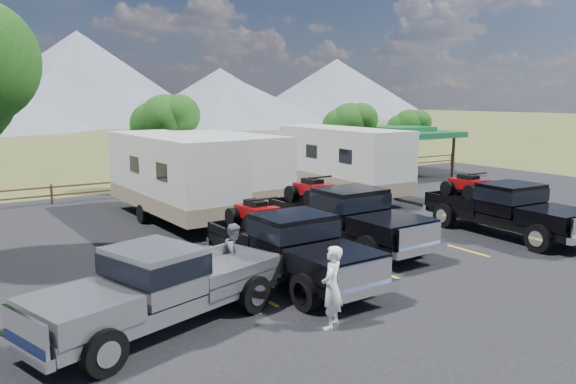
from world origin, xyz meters
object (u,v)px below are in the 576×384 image
trailer_left (173,176)px  person_a (332,287)px  rig_center (345,215)px  trailer_right (342,161)px  rig_left (288,244)px  trailer_center (228,167)px  person_b (235,254)px  rig_right (504,207)px  pickup_silver (161,286)px  pavilion (398,133)px

trailer_left → person_a: size_ratio=5.46×
rig_center → trailer_right: size_ratio=0.67×
rig_left → trailer_center: 11.83m
rig_left → person_b: size_ratio=3.78×
rig_center → person_a: size_ratio=3.67×
rig_center → rig_right: 6.26m
pickup_silver → person_b: (2.73, 1.71, -0.12)m
pavilion → pickup_silver: 26.76m
trailer_left → rig_center: bearing=-65.6°
pavilion → person_a: size_ratio=3.32×
pickup_silver → person_a: (3.15, -2.04, -0.04)m
rig_center → person_a: 7.03m
pavilion → rig_right: (-8.11, -14.08, -1.70)m
pavilion → person_b: bearing=-144.3°
pavilion → trailer_left: (-17.47, -5.20, -0.90)m
trailer_left → person_b: trailer_left is taller
trailer_left → pavilion: bearing=14.7°
trailer_left → rig_left: bearing=-92.9°
trailer_center → rig_left: bearing=-111.5°
pickup_silver → person_b: size_ratio=3.83×
rig_right → person_a: size_ratio=3.54×
pavilion → rig_center: 18.64m
rig_right → trailer_center: trailer_center is taller
rig_right → trailer_left: trailer_left is taller
pavilion → rig_left: size_ratio=0.96×
rig_left → pickup_silver: size_ratio=0.99×
pavilion → pickup_silver: size_ratio=0.95×
rig_left → trailer_center: bearing=69.7°
pavilion → rig_left: (-17.64, -14.09, -1.72)m
trailer_left → trailer_center: trailer_left is taller
rig_center → rig_right: bearing=-20.0°
rig_center → trailer_right: 9.59m
rig_left → pickup_silver: 4.37m
rig_left → rig_center: bearing=27.4°
rig_left → trailer_left: bearing=87.5°
rig_left → person_a: (-1.02, -3.35, -0.09)m
trailer_right → rig_right: bearing=-87.5°
pavilion → rig_right: size_ratio=0.94×
rig_left → pickup_silver: (-4.17, -1.30, -0.06)m
rig_left → trailer_right: bearing=43.9°
person_a → pavilion: bearing=-171.1°
rig_right → person_a: bearing=-159.7°
trailer_center → person_b: size_ratio=5.68×
trailer_center → pickup_silver: size_ratio=1.48×
person_a → rig_center: bearing=-165.0°
trailer_center → trailer_right: 5.84m
rig_left → trailer_right: (9.43, 9.53, 0.82)m
trailer_left → pickup_silver: bearing=-114.9°
pickup_silver → person_a: 3.76m
rig_right → trailer_right: trailer_right is taller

